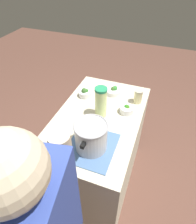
# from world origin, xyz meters

# --- Properties ---
(ground_plane) EXTENTS (8.00, 8.00, 0.00)m
(ground_plane) POSITION_xyz_m (0.00, 0.00, 0.00)
(ground_plane) COLOR brown
(counter_slab) EXTENTS (1.10, 0.67, 0.91)m
(counter_slab) POSITION_xyz_m (0.00, 0.00, 0.45)
(counter_slab) COLOR beige
(counter_slab) RESTS_ON ground_plane
(dish_cloth) EXTENTS (0.35, 0.32, 0.01)m
(dish_cloth) POSITION_xyz_m (0.31, 0.07, 0.91)
(dish_cloth) COLOR #4C6F9F
(dish_cloth) RESTS_ON counter_slab
(cooking_pot) EXTENTS (0.29, 0.22, 0.20)m
(cooking_pot) POSITION_xyz_m (0.31, 0.07, 1.02)
(cooking_pot) COLOR #B7B7BC
(cooking_pot) RESTS_ON dish_cloth
(lemonade_pitcher) EXTENTS (0.09, 0.09, 0.26)m
(lemonade_pitcher) POSITION_xyz_m (-0.03, 0.01, 1.04)
(lemonade_pitcher) COLOR #DBED93
(lemonade_pitcher) RESTS_ON counter_slab
(mason_jar) EXTENTS (0.07, 0.07, 0.12)m
(mason_jar) POSITION_xyz_m (-0.30, 0.26, 0.97)
(mason_jar) COLOR beige
(mason_jar) RESTS_ON counter_slab
(broccoli_bowl_front) EXTENTS (0.14, 0.14, 0.07)m
(broccoli_bowl_front) POSITION_xyz_m (-0.35, 0.02, 0.94)
(broccoli_bowl_front) COLOR silver
(broccoli_bowl_front) RESTS_ON counter_slab
(broccoli_bowl_center) EXTENTS (0.11, 0.11, 0.09)m
(broccoli_bowl_center) POSITION_xyz_m (-0.22, -0.21, 0.94)
(broccoli_bowl_center) COLOR silver
(broccoli_bowl_center) RESTS_ON counter_slab
(broccoli_bowl_back) EXTENTS (0.11, 0.11, 0.07)m
(broccoli_bowl_back) POSITION_xyz_m (-0.13, 0.20, 0.94)
(broccoli_bowl_back) COLOR silver
(broccoli_bowl_back) RESTS_ON counter_slab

